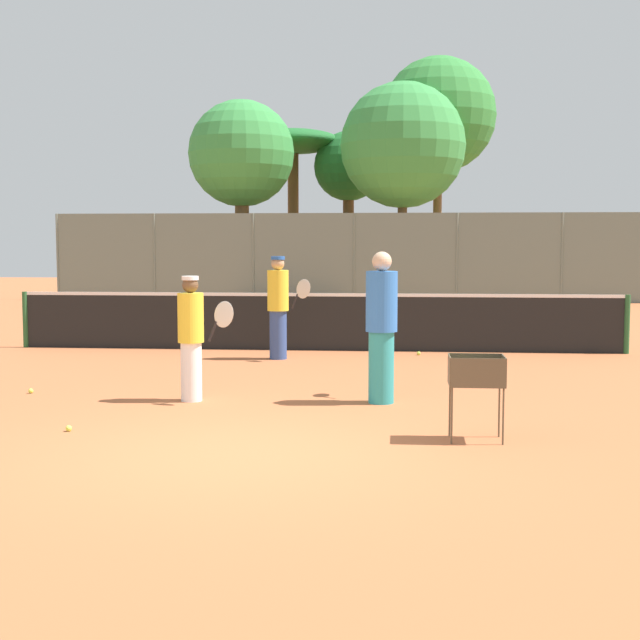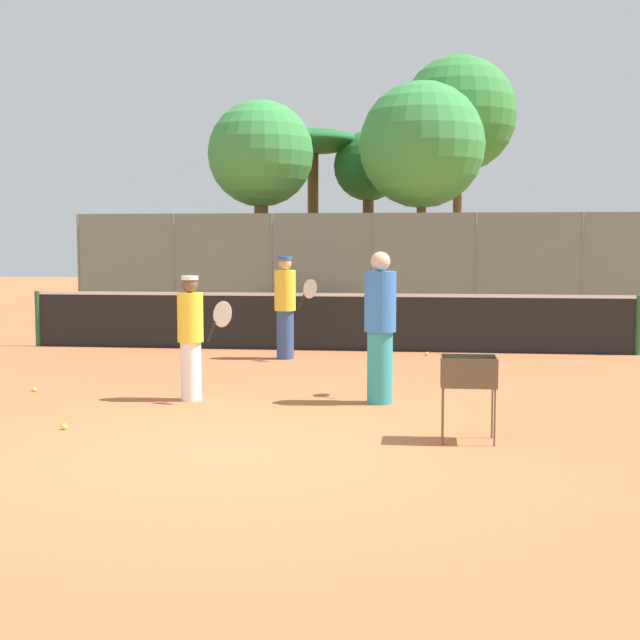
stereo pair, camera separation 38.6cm
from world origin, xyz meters
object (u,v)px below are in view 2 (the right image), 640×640
at_px(player_yellow_shirt, 191,336).
at_px(player_white_outfit, 286,306).
at_px(player_red_cap, 380,326).
at_px(tennis_net, 326,321).
at_px(ball_cart, 467,379).

bearing_deg(player_yellow_shirt, player_white_outfit, 107.02).
bearing_deg(player_yellow_shirt, player_red_cap, 26.63).
height_order(player_white_outfit, player_red_cap, player_red_cap).
height_order(tennis_net, player_red_cap, player_red_cap).
distance_m(player_white_outfit, player_yellow_shirt, 4.16).
bearing_deg(tennis_net, player_white_outfit, -113.61).
xyz_separation_m(tennis_net, ball_cart, (2.29, -7.36, 0.09)).
relative_size(tennis_net, player_white_outfit, 6.40).
relative_size(player_white_outfit, ball_cart, 2.03).
height_order(player_red_cap, player_yellow_shirt, player_red_cap).
xyz_separation_m(player_red_cap, ball_cart, (0.99, -2.05, -0.33)).
height_order(player_white_outfit, player_yellow_shirt, player_white_outfit).
relative_size(tennis_net, player_red_cap, 5.96).
distance_m(player_yellow_shirt, ball_cart, 3.93).
relative_size(player_white_outfit, player_red_cap, 0.93).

